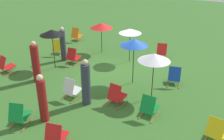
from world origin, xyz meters
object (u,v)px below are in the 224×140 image
(deckchair_2, at_px, (6,65))
(deckchair_7, at_px, (56,137))
(umbrella_5, at_px, (134,42))
(deckchair_6, at_px, (73,57))
(deckchair_1, at_px, (216,131))
(umbrella_0, at_px, (154,57))
(deckchair_8, at_px, (174,77))
(deckchair_5, at_px, (19,115))
(umbrella_2, at_px, (101,26))
(deckchair_4, at_px, (162,52))
(person_2, at_px, (42,99))
(person_0, at_px, (86,83))
(deckchair_11, at_px, (58,48))
(person_3, at_px, (63,45))
(deckchair_10, at_px, (117,95))
(umbrella_1, at_px, (130,31))
(deckchair_9, at_px, (149,107))
(person_1, at_px, (36,63))
(deckchair_12, at_px, (72,89))
(deckchair_3, at_px, (77,35))
(umbrella_4, at_px, (52,32))

(deckchair_2, height_order, deckchair_7, same)
(umbrella_5, bearing_deg, deckchair_6, -7.43)
(deckchair_1, height_order, umbrella_0, umbrella_0)
(deckchair_6, relative_size, deckchair_8, 0.98)
(deckchair_5, height_order, umbrella_2, umbrella_2)
(deckchair_4, bearing_deg, person_2, 63.49)
(person_0, bearing_deg, umbrella_0, 170.27)
(deckchair_11, xyz_separation_m, person_3, (-0.73, 0.47, 0.45))
(deckchair_10, height_order, umbrella_0, umbrella_0)
(deckchair_6, distance_m, deckchair_8, 4.94)
(deckchair_10, height_order, person_0, person_0)
(deckchair_5, distance_m, umbrella_1, 6.55)
(deckchair_10, bearing_deg, deckchair_6, -25.01)
(umbrella_1, bearing_deg, deckchair_9, 122.98)
(deckchair_10, bearing_deg, umbrella_2, -46.23)
(deckchair_6, relative_size, person_1, 0.47)
(umbrella_2, relative_size, person_0, 0.94)
(deckchair_10, distance_m, person_2, 2.60)
(deckchair_5, distance_m, deckchair_12, 2.19)
(umbrella_2, relative_size, person_1, 0.92)
(deckchair_3, xyz_separation_m, umbrella_0, (-6.38, 4.14, 1.29))
(deckchair_2, height_order, umbrella_1, umbrella_1)
(person_1, xyz_separation_m, person_3, (0.40, -2.33, -0.01))
(deckchair_1, relative_size, umbrella_1, 0.49)
(deckchair_12, bearing_deg, deckchair_10, -160.62)
(deckchair_9, distance_m, umbrella_0, 1.79)
(deckchair_2, xyz_separation_m, umbrella_4, (-1.57, -1.46, 1.37))
(deckchair_9, bearing_deg, person_0, 9.97)
(person_2, bearing_deg, umbrella_2, -10.98)
(person_2, bearing_deg, umbrella_5, -45.30)
(deckchair_11, height_order, person_0, person_0)
(deckchair_5, bearing_deg, deckchair_8, -140.83)
(deckchair_12, bearing_deg, person_3, -41.95)
(deckchair_3, bearing_deg, person_3, 112.77)
(deckchair_1, relative_size, person_1, 0.47)
(deckchair_1, distance_m, deckchair_7, 4.59)
(person_3, bearing_deg, person_0, -61.31)
(deckchair_6, height_order, umbrella_5, umbrella_5)
(deckchair_1, xyz_separation_m, deckchair_2, (9.05, -0.37, 0.00))
(deckchair_8, xyz_separation_m, umbrella_1, (2.66, -1.35, 1.20))
(deckchair_2, bearing_deg, deckchair_8, -145.81)
(deckchair_9, bearing_deg, deckchair_10, -3.99)
(umbrella_1, height_order, person_2, umbrella_1)
(deckchair_7, bearing_deg, umbrella_0, -122.50)
(person_3, bearing_deg, umbrella_0, -34.86)
(deckchair_2, xyz_separation_m, person_0, (-4.60, 0.42, 0.44))
(umbrella_4, bearing_deg, deckchair_6, -119.61)
(deckchair_12, bearing_deg, deckchair_4, -101.65)
(deckchair_8, xyz_separation_m, person_0, (2.37, 2.92, 0.44))
(deckchair_10, height_order, umbrella_4, umbrella_4)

